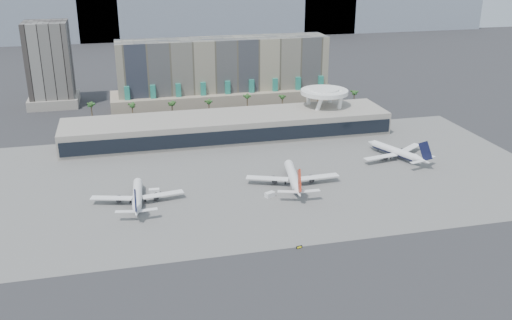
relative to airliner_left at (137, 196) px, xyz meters
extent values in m
plane|color=#232326|center=(50.45, -38.32, -3.29)|extent=(900.00, 900.00, 0.00)
cube|color=#5B5B59|center=(50.45, 16.68, -3.26)|extent=(260.00, 130.00, 0.06)
cube|color=gray|center=(110.45, 431.68, 31.71)|extent=(300.00, 60.00, 70.00)
cube|color=gray|center=(310.45, 431.68, 19.21)|extent=(220.00, 60.00, 45.00)
cube|color=gray|center=(60.45, 136.68, 17.71)|extent=(130.00, 22.00, 42.00)
cube|color=tan|center=(60.45, 134.68, 1.71)|extent=(140.00, 30.00, 10.00)
cube|color=#257F6C|center=(0.45, 124.68, 5.71)|extent=(3.00, 2.00, 18.00)
cube|color=#257F6C|center=(15.45, 124.68, 5.71)|extent=(3.00, 2.00, 18.00)
cube|color=#257F6C|center=(30.45, 124.68, 5.71)|extent=(3.00, 2.00, 18.00)
cube|color=#257F6C|center=(45.45, 124.68, 5.71)|extent=(3.00, 2.00, 18.00)
cube|color=#257F6C|center=(60.45, 124.68, 5.71)|extent=(3.00, 2.00, 18.00)
cube|color=#257F6C|center=(75.45, 124.68, 5.71)|extent=(3.00, 2.00, 18.00)
cube|color=#257F6C|center=(90.45, 124.68, 5.71)|extent=(3.00, 2.00, 18.00)
cube|color=#257F6C|center=(105.45, 124.68, 5.71)|extent=(3.00, 2.00, 18.00)
cube|color=#257F6C|center=(120.45, 124.68, 5.71)|extent=(3.00, 2.00, 18.00)
cube|color=black|center=(-44.55, 161.68, 22.71)|extent=(26.00, 26.00, 52.00)
cube|color=gray|center=(-44.55, 161.68, -0.29)|extent=(30.00, 30.00, 6.00)
cube|color=gray|center=(50.45, 71.68, 2.71)|extent=(170.00, 32.00, 12.00)
cube|color=black|center=(50.45, 55.48, 2.21)|extent=(168.00, 0.60, 7.00)
cube|color=black|center=(50.45, 71.68, 9.96)|extent=(170.00, 12.00, 2.50)
cylinder|color=white|center=(111.82, 84.04, 7.71)|extent=(6.98, 6.99, 21.89)
cylinder|color=white|center=(99.09, 84.04, 7.71)|extent=(6.98, 6.99, 21.89)
cylinder|color=white|center=(99.09, 71.32, 7.71)|extent=(6.98, 6.99, 21.89)
cylinder|color=white|center=(111.82, 71.32, 7.71)|extent=(6.98, 6.99, 21.89)
cylinder|color=white|center=(105.45, 77.68, 16.71)|extent=(26.00, 26.00, 2.20)
cylinder|color=white|center=(105.45, 77.68, 18.01)|extent=(16.00, 16.00, 1.20)
cylinder|color=brown|center=(-19.55, 106.68, 2.71)|extent=(0.70, 0.70, 12.00)
sphere|color=#294D1F|center=(-19.55, 106.68, 8.41)|extent=(2.80, 2.80, 2.80)
cylinder|color=brown|center=(2.45, 106.68, 2.71)|extent=(0.70, 0.70, 12.00)
sphere|color=#294D1F|center=(2.45, 106.68, 8.41)|extent=(2.80, 2.80, 2.80)
cylinder|color=brown|center=(24.45, 106.68, 2.71)|extent=(0.70, 0.70, 12.00)
sphere|color=#294D1F|center=(24.45, 106.68, 8.41)|extent=(2.80, 2.80, 2.80)
cylinder|color=brown|center=(45.45, 106.68, 2.71)|extent=(0.70, 0.70, 12.00)
sphere|color=#294D1F|center=(45.45, 106.68, 8.41)|extent=(2.80, 2.80, 2.80)
cylinder|color=brown|center=(68.45, 106.68, 2.71)|extent=(0.70, 0.70, 12.00)
sphere|color=#294D1F|center=(68.45, 106.68, 8.41)|extent=(2.80, 2.80, 2.80)
cylinder|color=brown|center=(90.45, 106.68, 2.71)|extent=(0.70, 0.70, 12.00)
sphere|color=#294D1F|center=(90.45, 106.68, 8.41)|extent=(2.80, 2.80, 2.80)
cylinder|color=brown|center=(112.45, 106.68, 2.71)|extent=(0.70, 0.70, 12.00)
sphere|color=#294D1F|center=(112.45, 106.68, 8.41)|extent=(2.80, 2.80, 2.80)
cylinder|color=brown|center=(135.45, 106.68, 2.71)|extent=(0.70, 0.70, 12.00)
sphere|color=#294D1F|center=(135.45, 106.68, 8.41)|extent=(2.80, 2.80, 2.80)
cylinder|color=white|center=(0.10, 1.62, -0.02)|extent=(5.15, 24.93, 3.63)
cylinder|color=black|center=(0.10, 1.62, -0.16)|extent=(5.05, 24.44, 3.56)
cone|color=white|center=(0.98, 15.78, -0.02)|extent=(3.88, 4.30, 3.63)
cone|color=white|center=(-0.89, -14.36, 0.25)|extent=(4.13, 8.38, 3.63)
cube|color=white|center=(-9.92, 1.33, -0.57)|extent=(16.71, 7.87, 0.32)
cube|color=white|center=(10.01, 0.09, -0.57)|extent=(16.69, 6.00, 0.32)
cylinder|color=black|center=(-7.17, 1.61, -1.47)|extent=(2.22, 3.75, 2.00)
cylinder|color=black|center=(7.32, 0.72, -1.47)|extent=(2.22, 3.75, 2.00)
cube|color=black|center=(-0.97, -15.72, 4.97)|extent=(0.96, 8.25, 9.56)
cube|color=white|center=(-5.02, -15.02, 0.71)|extent=(7.51, 3.41, 0.23)
cube|color=white|center=(3.13, -15.52, 0.71)|extent=(7.39, 2.56, 0.23)
cylinder|color=black|center=(0.70, 11.25, -2.56)|extent=(0.45, 0.45, 1.45)
cylinder|color=black|center=(-2.85, 0.89, -2.56)|extent=(0.64, 0.64, 1.45)
cylinder|color=black|center=(2.94, 0.53, -2.56)|extent=(0.64, 0.64, 1.45)
cylinder|color=white|center=(65.39, 4.94, 0.30)|extent=(8.36, 27.47, 3.99)
cylinder|color=black|center=(65.39, 4.94, 0.15)|extent=(8.19, 26.92, 3.91)
cone|color=white|center=(67.93, 20.32, 0.30)|extent=(4.66, 5.07, 3.99)
cone|color=white|center=(62.53, -12.40, 0.60)|extent=(5.39, 9.50, 3.99)
cube|color=white|center=(54.42, 5.74, -0.30)|extent=(18.16, 10.25, 0.35)
cube|color=white|center=(76.05, 2.17, -0.30)|extent=(18.10, 4.80, 0.35)
cylinder|color=black|center=(57.45, 5.75, -1.29)|extent=(2.81, 4.29, 2.19)
cylinder|color=black|center=(73.18, 3.15, -1.29)|extent=(2.81, 4.29, 2.19)
cube|color=#AD2913|center=(62.29, -13.88, 5.78)|extent=(1.96, 9.01, 10.49)
cube|color=white|center=(57.95, -12.66, 1.10)|extent=(8.26, 4.47, 0.25)
cube|color=white|center=(66.79, -14.12, 1.10)|extent=(8.02, 2.38, 0.25)
cylinder|color=black|center=(67.12, 15.40, -2.49)|extent=(0.50, 0.50, 1.59)
cylinder|color=black|center=(62.09, 4.48, -2.49)|extent=(0.70, 0.70, 1.59)
cylinder|color=black|center=(68.38, 3.44, -2.49)|extent=(0.70, 0.70, 1.59)
cylinder|color=white|center=(121.72, 23.55, 0.07)|extent=(13.18, 24.96, 3.73)
cylinder|color=black|center=(121.72, 23.55, -0.07)|extent=(12.92, 24.46, 3.66)
cone|color=white|center=(116.14, 37.04, 0.07)|extent=(5.06, 5.31, 3.73)
cone|color=white|center=(128.01, 8.33, 0.35)|extent=(6.66, 9.19, 3.73)
cube|color=white|center=(112.58, 18.76, -0.49)|extent=(17.20, 6.73, 0.33)
cube|color=white|center=(131.56, 26.61, -0.49)|extent=(15.97, 12.59, 0.33)
cylinder|color=black|center=(114.99, 20.26, -1.42)|extent=(3.33, 4.24, 2.05)
cylinder|color=black|center=(128.80, 25.97, -1.42)|extent=(3.33, 4.24, 2.05)
cube|color=black|center=(128.55, 7.03, 5.21)|extent=(3.67, 8.01, 9.83)
cube|color=white|center=(124.49, 5.86, 0.82)|extent=(7.74, 3.85, 0.23)
cube|color=white|center=(132.25, 9.07, 0.82)|extent=(7.48, 5.56, 0.23)
cylinder|color=black|center=(117.92, 32.72, -2.54)|extent=(0.47, 0.47, 1.49)
cylinder|color=black|center=(119.31, 21.54, -2.54)|extent=(0.65, 0.65, 1.49)
cylinder|color=black|center=(124.83, 23.82, -2.54)|extent=(0.65, 0.65, 1.49)
cube|color=white|center=(6.97, 7.67, -2.24)|extent=(4.38, 2.30, 2.09)
cube|color=silver|center=(52.31, -6.64, -2.25)|extent=(4.61, 3.77, 2.07)
cube|color=black|center=(51.23, -49.14, -2.80)|extent=(2.14, 0.68, 0.97)
cube|color=yellow|center=(51.23, -49.31, -2.80)|extent=(1.53, 0.33, 0.58)
cylinder|color=black|center=(50.45, -49.14, -3.00)|extent=(0.12, 0.12, 0.58)
cylinder|color=black|center=(52.00, -49.14, -3.00)|extent=(0.12, 0.12, 0.58)
camera|label=1|loc=(-2.57, -209.74, 92.92)|focal=40.00mm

